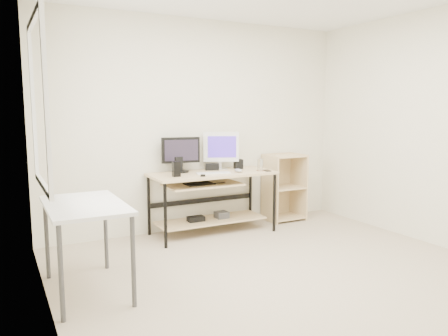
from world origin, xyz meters
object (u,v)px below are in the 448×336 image
Objects in this scene: shelf_unit at (283,187)px; desk at (210,190)px; audio_controller at (176,169)px; black_monitor at (181,152)px; white_imac at (221,148)px; side_table at (85,213)px.

desk is at bearing -172.23° from shelf_unit.
shelf_unit is 1.72m from audio_controller.
black_monitor is 2.68× the size of audio_controller.
audio_controller is at bearing -134.36° from white_imac.
shelf_unit is 1.10m from white_imac.
shelf_unit is at bearing 9.18° from black_monitor.
audio_controller is at bearing -110.86° from black_monitor.
white_imac is 0.79m from audio_controller.
black_monitor is 0.97× the size of white_imac.
audio_controller is at bearing -170.80° from shelf_unit.
audio_controller is (-0.17, -0.29, -0.16)m from black_monitor.
audio_controller is (-1.65, -0.27, 0.38)m from shelf_unit.
desk is at bearing 9.83° from audio_controller.
audio_controller is (-0.71, -0.28, -0.19)m from white_imac.
black_monitor is at bearing 148.93° from desk.
black_monitor is at bearing 42.63° from side_table.
side_table is 2.28m from white_imac.
white_imac is at bearing 8.71° from black_monitor.
shelf_unit is (2.83, 1.22, -0.22)m from side_table.
white_imac is at bearing 35.88° from desk.
desk is 3.16× the size of white_imac.
white_imac is (-0.94, 0.01, 0.57)m from shelf_unit.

